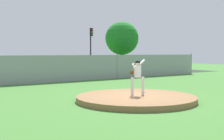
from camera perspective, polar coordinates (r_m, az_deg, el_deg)
The scene contains 11 objects.
ground_plane at distance 18.50m, azimuth -7.50°, elevation -3.46°, with size 80.00×80.00×0.00m, color #427A33.
asphalt_strip at distance 26.27m, azimuth -16.26°, elevation -1.56°, with size 44.00×7.00×0.01m, color #2B2B2D.
pitchers_mound at distance 13.53m, azimuth 4.59°, elevation -5.42°, with size 5.38×5.38×0.24m, color olive.
pitcher_youth at distance 13.61m, azimuth 4.88°, elevation -0.75°, with size 0.82×0.32×1.64m.
baseball at distance 14.63m, azimuth 6.22°, elevation -4.15°, with size 0.07×0.07×0.07m, color white.
chainlink_fence at distance 22.01m, azimuth -12.43°, elevation 0.17°, with size 31.78×0.07×2.09m.
parked_car_silver at distance 27.77m, azimuth -8.45°, elevation 0.49°, with size 1.93×4.04×1.74m.
parked_car_burgundy at distance 32.19m, azimuth 3.60°, elevation 0.85°, with size 1.90×4.31×1.67m.
parked_car_champagne at distance 30.46m, azimuth -1.14°, elevation 0.76°, with size 2.00×4.40×1.70m.
traffic_light_far at distance 33.96m, azimuth -4.03°, elevation 5.34°, with size 0.28×0.46×4.95m.
tree_leaning_west at distance 40.29m, azimuth 1.90°, elevation 6.04°, with size 4.46×4.46×6.34m.
Camera 1 is at (-8.63, -10.22, 2.17)m, focal length 47.95 mm.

